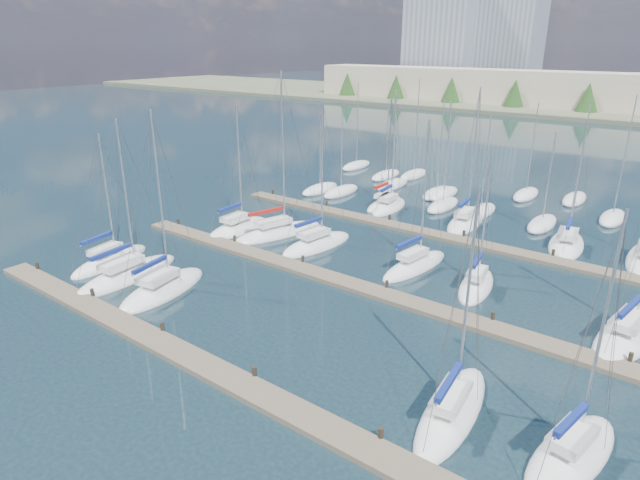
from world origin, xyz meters
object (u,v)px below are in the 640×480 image
Objects in this scene: sailboat_m at (629,334)px; sailboat_j at (317,244)px; sailboat_h at (238,228)px; sailboat_k at (415,266)px; sailboat_q at (566,245)px; sailboat_g at (571,454)px; sailboat_c at (163,289)px; sailboat_b at (128,275)px; sailboat_f at (452,411)px; sailboat_l at (476,286)px; sailboat_o at (389,207)px; sailboat_n at (385,204)px; sailboat_i at (278,232)px; sailboat_a at (110,261)px; sailboat_p at (465,222)px.

sailboat_j reaches higher than sailboat_m.
sailboat_h is 8.92m from sailboat_j.
sailboat_j is 1.09× the size of sailboat_k.
sailboat_k is 1.05× the size of sailboat_q.
sailboat_c is (-28.40, -0.44, -0.01)m from sailboat_g.
sailboat_b is at bearing -168.70° from sailboat_g.
sailboat_c reaches higher than sailboat_f.
sailboat_l is 0.83× the size of sailboat_b.
sailboat_k is at bearing 12.27° from sailboat_j.
sailboat_j is 1.02× the size of sailboat_o.
sailboat_j is (-19.56, 14.31, 0.00)m from sailboat_f.
sailboat_o reaches higher than sailboat_f.
sailboat_n reaches higher than sailboat_q.
sailboat_h is (-28.40, 13.12, -0.00)m from sailboat_f.
sailboat_k is at bearing -177.20° from sailboat_m.
sailboat_k is at bearing 146.92° from sailboat_g.
sailboat_g is at bearing -23.50° from sailboat_h.
sailboat_f is at bearing -11.56° from sailboat_c.
sailboat_k is (14.30, 0.75, -0.00)m from sailboat_i.
sailboat_q is (3.10, 13.23, -0.01)m from sailboat_l.
sailboat_m is at bearing 5.08° from sailboat_j.
sailboat_g is 28.40m from sailboat_c.
sailboat_h is at bearing 88.63° from sailboat_b.
sailboat_g is at bearing -22.53° from sailboat_j.
sailboat_l is 26.92m from sailboat_b.
sailboat_g is 37.96m from sailboat_o.
sailboat_i reaches higher than sailboat_k.
sailboat_f is 1.15× the size of sailboat_l.
sailboat_a is at bearing -123.36° from sailboat_j.
sailboat_n is (3.24, 14.43, 0.01)m from sailboat_i.
sailboat_k is at bearing 117.15° from sailboat_f.
sailboat_g is at bearing -64.92° from sailboat_l.
sailboat_p is 1.23× the size of sailboat_a.
sailboat_h is at bearing -165.92° from sailboat_j.
sailboat_i is at bearing 165.21° from sailboat_g.
sailboat_q is 19.66m from sailboat_n.
sailboat_n is at bearing 62.54° from sailboat_h.
sailboat_g is 36.17m from sailboat_h.
sailboat_c is 19.89m from sailboat_k.
sailboat_c is at bearing -168.75° from sailboat_g.
sailboat_i is 14.58m from sailboat_c.
sailboat_n reaches higher than sailboat_f.
sailboat_m is 35.69m from sailboat_b.
sailboat_f is at bearing -50.12° from sailboat_k.
sailboat_f is 0.95× the size of sailboat_b.
sailboat_m is 1.04× the size of sailboat_n.
sailboat_p reaches higher than sailboat_o.
sailboat_o is 18.73m from sailboat_q.
sailboat_q is (-1.58, 27.89, -0.01)m from sailboat_f.
sailboat_p reaches higher than sailboat_f.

